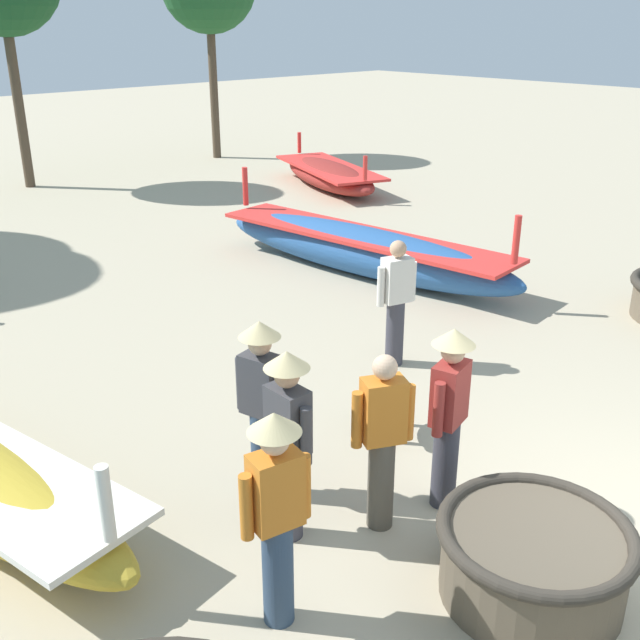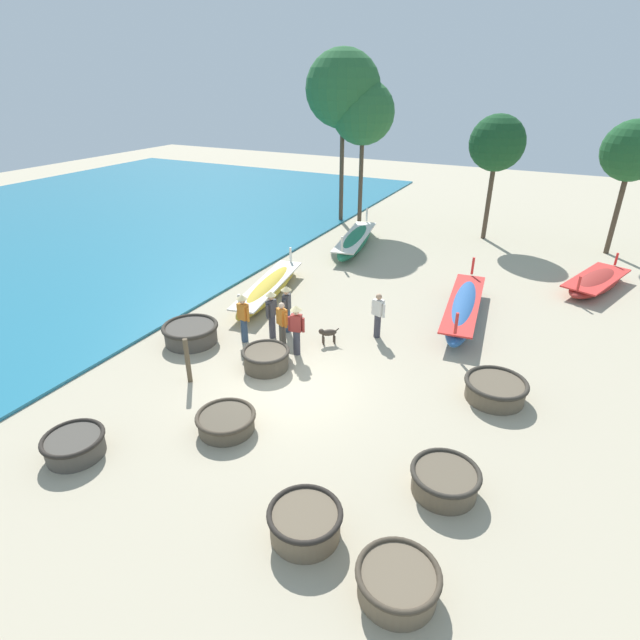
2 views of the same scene
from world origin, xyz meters
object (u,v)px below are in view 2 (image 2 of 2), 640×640
object	(u,v)px
fisherman_by_coracle	(272,311)
tree_right_mid	(497,144)
fisherman_standing_right	(287,306)
fisherman_with_hat	(378,314)
tree_center	(343,89)
coracle_front_right	(226,421)
dog	(328,333)
coracle_center	(74,445)
coracle_tilted	(445,480)
mooring_post_shoreline	(188,361)
tree_left_mid	(363,113)
long_boat_white_hull	(596,282)
fisherman_crouching	(282,324)
coracle_beside_post	(266,358)
coracle_front_left	(495,389)
fisherman_hauling	(243,315)
coracle_nearest	(191,333)
long_boat_ochre_hull	(463,308)
coracle_weathered	(305,522)
tree_rightmost	(633,151)
fisherman_standing_left	(296,327)
long_boat_blue_hull	(355,241)
coracle_far_left	(398,582)

from	to	relation	value
fisherman_by_coracle	tree_right_mid	bearing A→B (deg)	74.14
fisherman_standing_right	tree_right_mid	size ratio (longest dim) A/B	0.27
fisherman_with_hat	tree_center	world-z (taller)	tree_center
coracle_front_right	tree_center	xyz separation A→B (m)	(-5.63, 19.03, 6.94)
dog	tree_right_mid	xyz separation A→B (m)	(2.35, 14.24, 4.46)
coracle_center	coracle_tilted	world-z (taller)	coracle_tilted
coracle_tilted	fisherman_standing_right	size ratio (longest dim) A/B	0.88
mooring_post_shoreline	tree_left_mid	world-z (taller)	tree_left_mid
long_boat_white_hull	dog	distance (m)	11.92
fisherman_standing_right	tree_left_mid	world-z (taller)	tree_left_mid
coracle_front_right	fisherman_crouching	distance (m)	4.36
coracle_beside_post	fisherman_with_hat	world-z (taller)	fisherman_with_hat
coracle_front_left	coracle_beside_post	size ratio (longest dim) A/B	1.17
fisherman_with_hat	fisherman_hauling	distance (m)	4.39
coracle_nearest	coracle_beside_post	world-z (taller)	coracle_nearest
coracle_beside_post	long_boat_ochre_hull	bearing A→B (deg)	53.38
coracle_weathered	tree_rightmost	size ratio (longest dim) A/B	0.23
long_boat_ochre_hull	tree_rightmost	distance (m)	12.37
fisherman_standing_left	fisherman_by_coracle	bearing A→B (deg)	154.82
fisherman_with_hat	fisherman_standing_right	bearing A→B (deg)	-160.70
dog	tree_right_mid	world-z (taller)	tree_right_mid
fisherman_hauling	fisherman_standing_right	xyz separation A→B (m)	(0.89, 1.25, 0.00)
fisherman_by_coracle	tree_rightmost	xyz separation A→B (m)	(10.06, 14.89, 3.84)
tree_right_mid	coracle_nearest	bearing A→B (deg)	-111.58
dog	mooring_post_shoreline	bearing A→B (deg)	-123.69
long_boat_blue_hull	fisherman_hauling	xyz separation A→B (m)	(0.59, -10.57, 0.55)
long_boat_blue_hull	dog	bearing A→B (deg)	-71.97
coracle_tilted	long_boat_ochre_hull	bearing A→B (deg)	99.95
coracle_beside_post	long_boat_ochre_hull	world-z (taller)	long_boat_ochre_hull
coracle_front_right	long_boat_ochre_hull	distance (m)	9.74
fisherman_crouching	fisherman_standing_right	xyz separation A→B (m)	(-0.42, 1.01, 0.12)
fisherman_by_coracle	dog	distance (m)	1.97
coracle_far_left	fisherman_crouching	distance (m)	8.91
coracle_nearest	coracle_front_left	bearing A→B (deg)	7.15
coracle_beside_post	dog	xyz separation A→B (m)	(0.98, 2.19, 0.04)
long_boat_white_hull	long_boat_blue_hull	size ratio (longest dim) A/B	0.74
coracle_weathered	fisherman_crouching	distance (m)	7.40
coracle_center	coracle_far_left	distance (m)	7.76
tree_rightmost	mooring_post_shoreline	bearing A→B (deg)	-120.56
coracle_front_left	long_boat_blue_hull	world-z (taller)	long_boat_blue_hull
tree_left_mid	coracle_nearest	bearing A→B (deg)	-87.31
coracle_front_right	long_boat_ochre_hull	world-z (taller)	long_boat_ochre_hull
coracle_center	coracle_front_left	size ratio (longest dim) A/B	0.83
fisherman_with_hat	fisherman_by_coracle	size ratio (longest dim) A/B	0.94
coracle_far_left	tree_rightmost	size ratio (longest dim) A/B	0.24
coracle_front_left	coracle_weathered	xyz separation A→B (m)	(-2.46, -6.25, 0.02)
coracle_front_right	fisherman_with_hat	distance (m)	6.47
coracle_nearest	fisherman_standing_left	distance (m)	3.64
fisherman_with_hat	coracle_weathered	bearing A→B (deg)	-78.48
coracle_center	fisherman_crouching	size ratio (longest dim) A/B	0.90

